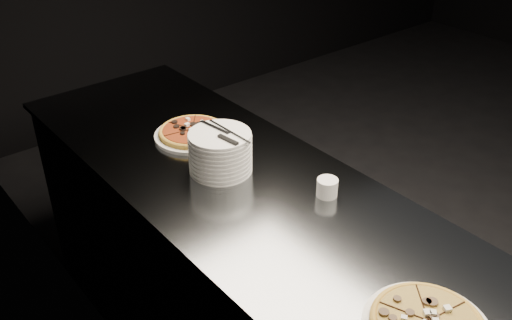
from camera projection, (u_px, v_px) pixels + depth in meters
wall_left at (151, 93)px, 1.49m from camera, size 0.02×5.00×2.80m
counter at (259, 293)px, 2.17m from camera, size 0.74×2.44×0.92m
pizza_tomato at (193, 133)px, 2.27m from camera, size 0.31×0.31×0.04m
plate_stack at (220, 152)px, 2.03m from camera, size 0.22×0.22×0.15m
cutlery at (225, 134)px, 1.98m from camera, size 0.08×0.24×0.01m
ramekin at (327, 187)px, 1.91m from camera, size 0.07×0.07×0.06m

